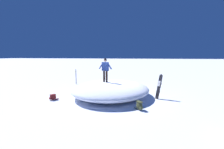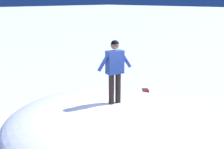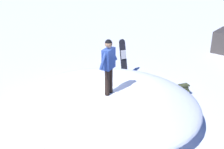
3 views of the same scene
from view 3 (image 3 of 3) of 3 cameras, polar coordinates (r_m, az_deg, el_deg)
name	(u,v)px [view 3 (image 3 of 3)]	position (r m, az deg, el deg)	size (l,w,h in m)	color
ground	(103,110)	(9.45, -1.78, -7.16)	(240.00, 240.00, 0.00)	white
snow_mound	(107,103)	(8.78, -1.05, -5.80)	(5.25, 5.75, 1.03)	white
snowboarder_standing	(109,63)	(7.83, -0.69, 2.45)	(0.98, 0.32, 1.63)	black
snowboard_primary_upright	(123,58)	(11.58, 2.32, 3.29)	(0.46, 0.44, 1.62)	black
backpack_far	(184,90)	(10.54, 14.31, -3.07)	(0.52, 0.65, 0.47)	#383D23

